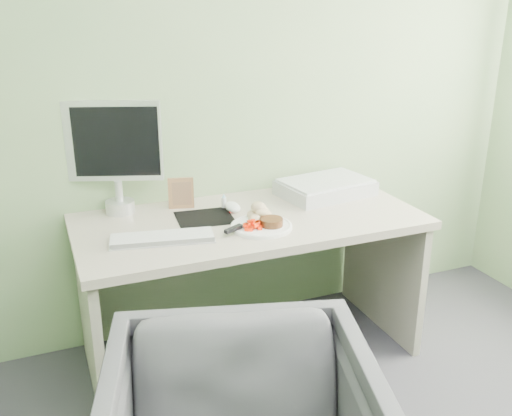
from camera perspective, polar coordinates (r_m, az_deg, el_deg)
name	(u,v)px	position (r m, az deg, el deg)	size (l,w,h in m)	color
wall_back	(221,73)	(2.85, -3.51, 13.33)	(3.50, 3.50, 0.00)	#8AA272
desk	(250,253)	(2.72, -0.62, -4.56)	(1.60, 0.75, 0.73)	beige
plate	(261,226)	(2.53, 0.54, -1.86)	(0.27, 0.27, 0.01)	white
steak	(271,222)	(2.52, 1.55, -1.41)	(0.10, 0.10, 0.03)	black
potato_pile	(261,212)	(2.58, 0.52, -0.44)	(0.12, 0.09, 0.07)	#A47D50
carrot_heap	(252,224)	(2.48, -0.40, -1.56)	(0.07, 0.06, 0.04)	#FF2705
steak_knife	(240,226)	(2.48, -1.65, -1.85)	(0.23, 0.14, 0.02)	silver
mousepad	(205,218)	(2.66, -5.16, -0.97)	(0.26, 0.23, 0.00)	black
keyboard	(162,238)	(2.42, -9.35, -2.93)	(0.43, 0.13, 0.02)	white
computer_mouse	(233,207)	(2.73, -2.35, 0.09)	(0.07, 0.12, 0.04)	white
photo_frame	(181,193)	(2.77, -7.51, 1.48)	(0.12, 0.01, 0.15)	#9C6649
eyedrop_bottle	(224,201)	(2.77, -3.23, 0.65)	(0.03, 0.03, 0.07)	white
scanner	(325,188)	(2.98, 6.94, 1.98)	(0.46, 0.31, 0.07)	#A3A6AA
monitor	(115,151)	(2.72, -13.94, 5.57)	(0.43, 0.18, 0.53)	silver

